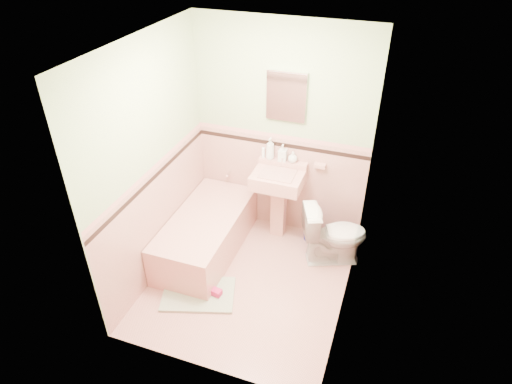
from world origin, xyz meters
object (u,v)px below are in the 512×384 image
(medicine_cabinet, at_px, (286,96))
(sink, at_px, (277,205))
(soap_bottle_left, at_px, (270,148))
(toilet, at_px, (334,234))
(shoe, at_px, (214,291))
(soap_bottle_right, at_px, (293,157))
(soap_bottle_mid, at_px, (283,153))
(bathtub, at_px, (206,235))
(bucket, at_px, (312,232))

(medicine_cabinet, bearing_deg, sink, -90.00)
(soap_bottle_left, height_order, toilet, soap_bottle_left)
(sink, xyz_separation_m, shoe, (-0.31, -1.16, -0.38))
(shoe, bearing_deg, soap_bottle_right, 81.33)
(soap_bottle_left, bearing_deg, soap_bottle_right, 0.00)
(soap_bottle_mid, relative_size, toilet, 0.28)
(soap_bottle_left, relative_size, shoe, 1.57)
(soap_bottle_mid, xyz_separation_m, shoe, (-0.30, -1.34, -0.98))
(soap_bottle_mid, distance_m, soap_bottle_right, 0.12)
(soap_bottle_right, bearing_deg, soap_bottle_mid, 180.00)
(bathtub, relative_size, medicine_cabinet, 2.79)
(soap_bottle_left, bearing_deg, bucket, -10.91)
(soap_bottle_right, height_order, toilet, soap_bottle_right)
(sink, bearing_deg, shoe, -105.08)
(soap_bottle_mid, distance_m, shoe, 1.69)
(bathtub, xyz_separation_m, toilet, (1.40, 0.33, 0.13))
(sink, bearing_deg, bucket, 9.40)
(soap_bottle_right, xyz_separation_m, bucket, (0.31, -0.11, -0.90))
(bathtub, relative_size, soap_bottle_right, 11.29)
(sink, height_order, toilet, sink)
(bathtub, height_order, soap_bottle_left, soap_bottle_left)
(sink, bearing_deg, medicine_cabinet, 90.00)
(soap_bottle_left, distance_m, soap_bottle_right, 0.27)
(bathtub, relative_size, soap_bottle_left, 5.85)
(bucket, bearing_deg, soap_bottle_mid, 165.47)
(sink, height_order, medicine_cabinet, medicine_cabinet)
(sink, relative_size, toilet, 1.25)
(soap_bottle_left, relative_size, bucket, 1.18)
(bathtub, height_order, bucket, bathtub)
(soap_bottle_mid, distance_m, toilet, 1.07)
(sink, bearing_deg, soap_bottle_mid, 93.24)
(soap_bottle_mid, bearing_deg, medicine_cabinet, 71.22)
(bathtub, distance_m, sink, 0.89)
(sink, distance_m, medicine_cabinet, 1.28)
(sink, xyz_separation_m, soap_bottle_right, (0.11, 0.18, 0.57))
(bucket, xyz_separation_m, shoe, (-0.73, -1.23, -0.05))
(medicine_cabinet, height_order, bucket, medicine_cabinet)
(soap_bottle_right, bearing_deg, bucket, -19.82)
(bathtub, bearing_deg, sink, 37.93)
(toilet, xyz_separation_m, shoe, (-1.03, -0.96, -0.29))
(soap_bottle_left, relative_size, soap_bottle_mid, 1.28)
(bathtub, bearing_deg, soap_bottle_left, 53.66)
(soap_bottle_left, relative_size, soap_bottle_right, 1.93)
(bathtub, bearing_deg, bucket, 28.63)
(soap_bottle_left, xyz_separation_m, soap_bottle_right, (0.27, 0.00, -0.06))
(bucket, distance_m, shoe, 1.43)
(medicine_cabinet, xyz_separation_m, bucket, (0.42, -0.14, -1.59))
(medicine_cabinet, xyz_separation_m, toilet, (0.72, -0.41, -1.35))
(soap_bottle_mid, xyz_separation_m, soap_bottle_right, (0.12, 0.00, -0.03))
(soap_bottle_mid, relative_size, soap_bottle_right, 1.51)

